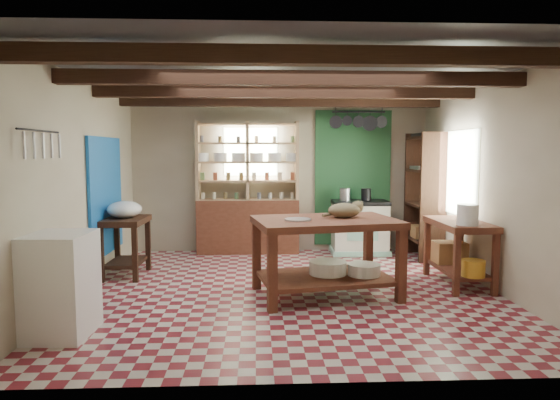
{
  "coord_description": "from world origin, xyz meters",
  "views": [
    {
      "loc": [
        -0.4,
        -6.02,
        1.71
      ],
      "look_at": [
        -0.1,
        0.3,
        1.09
      ],
      "focal_mm": 32.0,
      "sensor_mm": 36.0,
      "label": 1
    }
  ],
  "objects_px": {
    "work_table": "(325,257)",
    "right_counter": "(459,253)",
    "stove": "(360,227)",
    "prep_table": "(126,247)",
    "cat": "(344,210)",
    "white_cabinet": "(61,285)"
  },
  "relations": [
    {
      "from": "work_table",
      "to": "right_counter",
      "type": "xyz_separation_m",
      "value": [
        1.78,
        0.41,
        -0.05
      ]
    },
    {
      "from": "stove",
      "to": "right_counter",
      "type": "bearing_deg",
      "value": -64.48
    },
    {
      "from": "prep_table",
      "to": "cat",
      "type": "relative_size",
      "value": 2.08
    },
    {
      "from": "work_table",
      "to": "stove",
      "type": "height_order",
      "value": "work_table"
    },
    {
      "from": "stove",
      "to": "prep_table",
      "type": "relative_size",
      "value": 1.13
    },
    {
      "from": "white_cabinet",
      "to": "right_counter",
      "type": "relative_size",
      "value": 0.83
    },
    {
      "from": "work_table",
      "to": "prep_table",
      "type": "xyz_separation_m",
      "value": [
        -2.6,
        1.06,
        -0.06
      ]
    },
    {
      "from": "stove",
      "to": "white_cabinet",
      "type": "xyz_separation_m",
      "value": [
        -3.53,
        -3.56,
        0.03
      ]
    },
    {
      "from": "prep_table",
      "to": "white_cabinet",
      "type": "distance_m",
      "value": 2.22
    },
    {
      "from": "work_table",
      "to": "prep_table",
      "type": "height_order",
      "value": "work_table"
    },
    {
      "from": "prep_table",
      "to": "right_counter",
      "type": "distance_m",
      "value": 4.43
    },
    {
      "from": "stove",
      "to": "work_table",
      "type": "bearing_deg",
      "value": -108.61
    },
    {
      "from": "work_table",
      "to": "right_counter",
      "type": "distance_m",
      "value": 1.82
    },
    {
      "from": "work_table",
      "to": "cat",
      "type": "distance_m",
      "value": 0.6
    },
    {
      "from": "work_table",
      "to": "white_cabinet",
      "type": "relative_size",
      "value": 1.69
    },
    {
      "from": "white_cabinet",
      "to": "cat",
      "type": "relative_size",
      "value": 2.48
    },
    {
      "from": "work_table",
      "to": "stove",
      "type": "relative_size",
      "value": 1.78
    },
    {
      "from": "right_counter",
      "to": "cat",
      "type": "xyz_separation_m",
      "value": [
        -1.54,
        -0.32,
        0.59
      ]
    },
    {
      "from": "work_table",
      "to": "right_counter",
      "type": "bearing_deg",
      "value": 2.78
    },
    {
      "from": "white_cabinet",
      "to": "cat",
      "type": "height_order",
      "value": "cat"
    },
    {
      "from": "prep_table",
      "to": "work_table",
      "type": "bearing_deg",
      "value": -20.42
    },
    {
      "from": "work_table",
      "to": "prep_table",
      "type": "distance_m",
      "value": 2.81
    }
  ]
}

